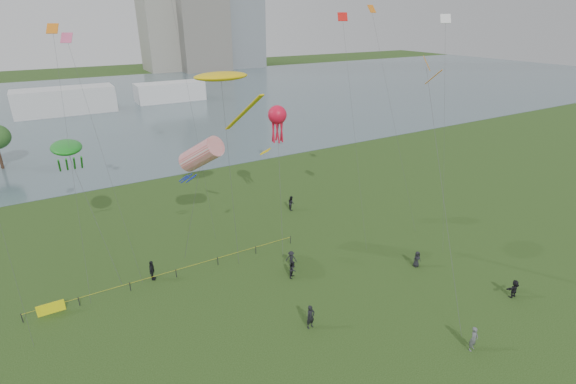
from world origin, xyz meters
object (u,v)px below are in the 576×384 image
fence (103,293)px  kite_flyer (474,339)px  kite_stingray (222,78)px  kite_octopus (277,116)px

fence → kite_flyer: 29.00m
fence → kite_stingray: bearing=8.0°
kite_octopus → kite_stingray: bearing=-147.1°
kite_flyer → kite_stingray: (-9.33, 21.05, 16.03)m
kite_stingray → fence: bearing=165.5°
fence → kite_octopus: 23.30m
kite_flyer → kite_octopus: kite_octopus is taller
kite_stingray → kite_octopus: kite_stingray is taller
kite_flyer → kite_octopus: bearing=83.6°
kite_stingray → kite_flyer: bearing=-88.6°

